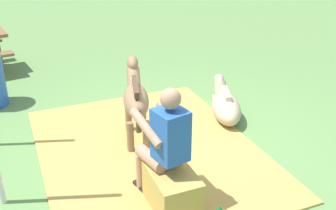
{
  "coord_description": "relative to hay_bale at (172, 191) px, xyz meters",
  "views": [
    {
      "loc": [
        -4.0,
        1.74,
        2.72
      ],
      "look_at": [
        0.25,
        -0.03,
        0.55
      ],
      "focal_mm": 43.17,
      "sensor_mm": 36.0,
      "label": 1
    }
  ],
  "objects": [
    {
      "name": "hay_patch",
      "position": [
        1.13,
        -0.16,
        -0.2
      ],
      "size": [
        3.37,
        2.64,
        0.02
      ],
      "primitive_type": "cube",
      "color": "tan",
      "rests_on": "ground"
    },
    {
      "name": "pony_lying",
      "position": [
        1.61,
        -1.54,
        -0.02
      ],
      "size": [
        1.34,
        0.73,
        0.42
      ],
      "color": "tan",
      "rests_on": "ground"
    },
    {
      "name": "pony_standing",
      "position": [
        1.52,
        -0.13,
        0.37
      ],
      "size": [
        1.32,
        0.56,
        0.95
      ],
      "color": "#8C6B4C",
      "rests_on": "ground"
    },
    {
      "name": "ground_plane",
      "position": [
        0.97,
        -0.44,
        -0.21
      ],
      "size": [
        24.0,
        24.0,
        0.0
      ],
      "primitive_type": "plane",
      "color": "#608C4C"
    },
    {
      "name": "person_seated",
      "position": [
        0.16,
        0.02,
        0.5
      ],
      "size": [
        0.71,
        0.51,
        1.31
      ],
      "color": "tan",
      "rests_on": "ground"
    },
    {
      "name": "hay_bale",
      "position": [
        0.0,
        0.0,
        0.0
      ],
      "size": [
        0.63,
        0.42,
        0.43
      ],
      "primitive_type": "cube",
      "color": "tan",
      "rests_on": "ground"
    }
  ]
}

